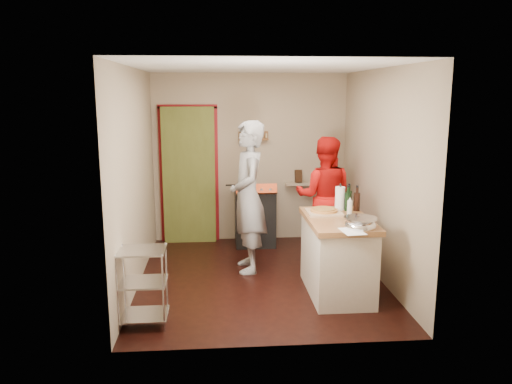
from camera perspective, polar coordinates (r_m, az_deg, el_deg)
The scene contains 10 objects.
floor at distance 6.43m, azimuth 0.43°, elevation -9.74°, with size 3.50×3.50×0.00m, color black.
back_wall at distance 7.85m, azimuth -5.36°, elevation 2.63°, with size 3.00×0.44×2.60m.
left_wall at distance 6.14m, azimuth -13.65°, elevation 1.54°, with size 0.04×3.50×2.60m, color gray.
right_wall at distance 6.39m, azimuth 13.98°, elevation 1.90°, with size 0.04×3.50×2.60m, color gray.
ceiling at distance 6.01m, azimuth 0.47°, elevation 14.19°, with size 3.00×3.50×0.02m, color white.
stove at distance 7.65m, azimuth -0.14°, elevation -2.75°, with size 0.60×0.63×1.00m.
wire_shelving at distance 5.18m, azimuth -12.83°, elevation -10.12°, with size 0.48×0.40×0.80m.
island at distance 5.88m, azimuth 9.30°, elevation -6.96°, with size 0.71×1.33×1.21m.
person_stripe at distance 6.43m, azimuth -0.91°, elevation -0.60°, with size 0.72×0.47×1.96m, color #AEAFB3.
person_red at distance 7.18m, azimuth 7.78°, elevation -0.49°, with size 0.83×0.65×1.71m, color red.
Camera 1 is at (-0.53, -5.98, 2.31)m, focal length 35.00 mm.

